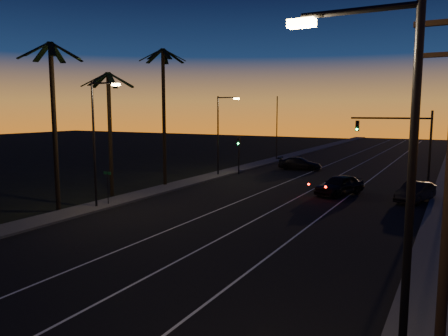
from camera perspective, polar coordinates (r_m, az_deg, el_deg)
The scene contains 19 objects.
road at distance 35.45m, azimuth 8.50°, elevation -3.93°, with size 20.00×170.00×0.01m, color black.
sidewalk_left at distance 40.55m, azimuth -6.55°, elevation -2.35°, with size 2.40×170.00×0.16m, color #3D3D3A.
sidewalk_right at distance 33.44m, azimuth 26.93°, elevation -5.24°, with size 2.40×170.00×0.16m, color #3D3D3A.
lane_stripe_left at distance 36.55m, azimuth 4.07°, elevation -3.50°, with size 0.12×160.00×0.01m, color silver.
lane_stripe_mid at distance 35.29m, azimuth 9.27°, elevation -3.98°, with size 0.12×160.00×0.01m, color silver.
lane_stripe_right at distance 34.34m, azimuth 14.81°, elevation -4.46°, with size 0.12×160.00×0.01m, color silver.
palm_near at distance 31.97m, azimuth -21.38°, elevation 7.15°, with size 4.25×4.16×11.53m.
palm_mid at distance 36.56m, azimuth -14.72°, elevation 6.11°, with size 4.25×4.16×10.03m.
palm_far at distance 40.55m, azimuth -7.88°, elevation 8.32°, with size 4.25×4.16×12.53m.
streetlight_left_near at distance 31.98m, azimuth -16.28°, elevation 4.23°, with size 2.55×0.26×9.00m.
streetlight_left_far at distance 46.53m, azimuth -0.45°, elevation 5.13°, with size 2.55×0.26×8.50m.
streetlight_right_near at distance 8.94m, azimuth 21.26°, elevation -3.67°, with size 2.55×0.26×9.00m.
street_sign at distance 33.15m, azimuth -14.96°, elevation -2.00°, with size 0.70×0.06×2.60m.
signal_mast at distance 43.02m, azimuth 22.27°, elevation 4.01°, with size 7.10×0.41×7.00m.
signal_post at distance 47.87m, azimuth 1.94°, elevation 2.59°, with size 0.28×0.37×4.20m.
far_pole_left at distance 62.09m, azimuth 6.91°, elevation 5.15°, with size 0.14×0.14×9.00m, color black.
lead_car at distance 37.55m, azimuth 14.84°, elevation -2.15°, with size 3.82×5.79×1.68m.
right_car at distance 36.74m, azimuth 23.72°, elevation -2.87°, with size 2.75×4.86×1.52m.
cross_car at distance 52.67m, azimuth 9.85°, elevation 0.59°, with size 5.33×2.76×1.48m.
Camera 1 is at (11.74, -2.72, 6.97)m, focal length 35.00 mm.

